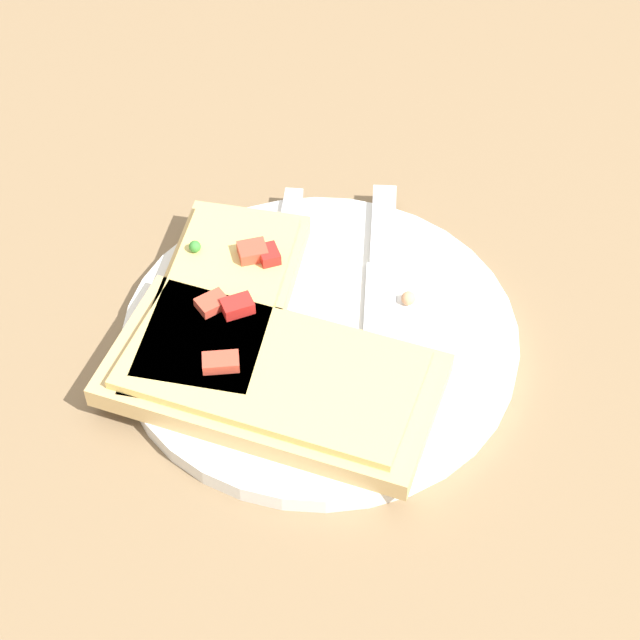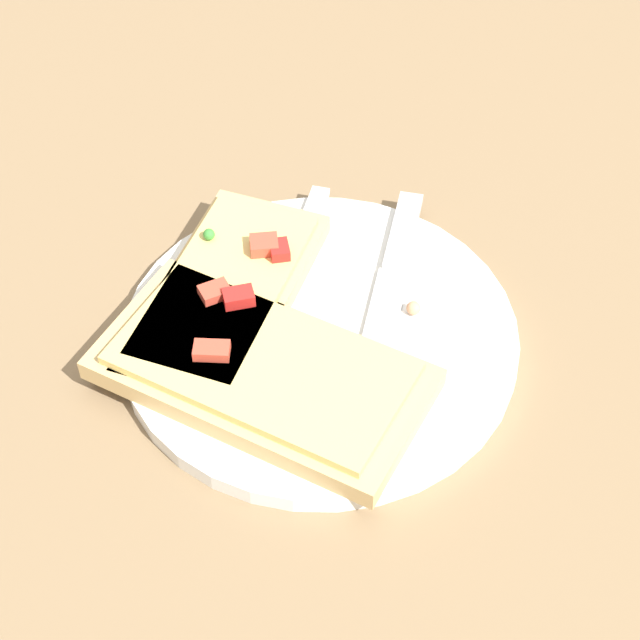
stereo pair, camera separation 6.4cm
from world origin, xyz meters
name	(u,v)px [view 1 (the left image)]	position (x,y,z in m)	size (l,w,h in m)	color
ground_plane	(320,343)	(0.00, 0.00, 0.00)	(4.00, 4.00, 0.00)	#7F6647
plate	(320,337)	(0.00, 0.00, 0.01)	(0.25, 0.25, 0.01)	white
fork	(275,306)	(0.00, -0.03, 0.01)	(0.19, 0.11, 0.01)	silver
knife	(381,273)	(-0.06, 0.01, 0.01)	(0.18, 0.11, 0.01)	silver
pizza_slice_main	(278,380)	(0.05, 0.00, 0.02)	(0.14, 0.21, 0.03)	tan
pizza_slice_corner	(221,303)	(0.02, -0.06, 0.02)	(0.19, 0.14, 0.03)	tan
crumb_scatter	(266,322)	(0.02, -0.03, 0.02)	(0.11, 0.13, 0.01)	tan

